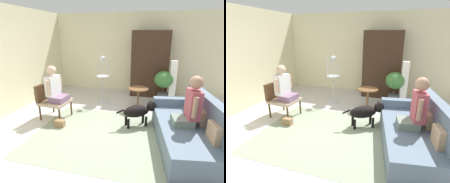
{
  "view_description": "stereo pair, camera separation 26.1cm",
  "coord_description": "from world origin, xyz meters",
  "views": [
    {
      "loc": [
        0.73,
        -3.36,
        1.98
      ],
      "look_at": [
        -0.11,
        0.01,
        0.87
      ],
      "focal_mm": 29.2,
      "sensor_mm": 36.0,
      "label": 1
    },
    {
      "loc": [
        0.98,
        -3.29,
        1.98
      ],
      "look_at": [
        -0.11,
        0.01,
        0.87
      ],
      "focal_mm": 29.2,
      "sensor_mm": 36.0,
      "label": 2
    }
  ],
  "objects": [
    {
      "name": "ground_plane",
      "position": [
        0.0,
        0.0,
        0.0
      ],
      "size": [
        7.1,
        7.1,
        0.0
      ],
      "primitive_type": "plane",
      "color": "beige"
    },
    {
      "name": "back_wall",
      "position": [
        0.0,
        3.02,
        1.33
      ],
      "size": [
        6.26,
        0.12,
        2.65
      ],
      "primitive_type": "cube",
      "color": "beige",
      "rests_on": "ground"
    },
    {
      "name": "left_wall",
      "position": [
        -2.89,
        0.3,
        1.33
      ],
      "size": [
        0.12,
        6.51,
        2.65
      ],
      "primitive_type": "cube",
      "color": "beige",
      "rests_on": "ground"
    },
    {
      "name": "area_rug",
      "position": [
        -0.07,
        -0.22,
        0.0
      ],
      "size": [
        3.14,
        2.28,
        0.01
      ],
      "primitive_type": "cube",
      "color": "gray",
      "rests_on": "ground"
    },
    {
      "name": "couch",
      "position": [
        1.38,
        -0.17,
        0.31
      ],
      "size": [
        1.22,
        2.1,
        0.92
      ],
      "color": "slate",
      "rests_on": "ground"
    },
    {
      "name": "armchair",
      "position": [
        -1.7,
        0.3,
        0.49
      ],
      "size": [
        0.7,
        0.66,
        0.84
      ],
      "color": "#4C331E",
      "rests_on": "ground"
    },
    {
      "name": "person_on_couch",
      "position": [
        1.34,
        -0.2,
        0.8
      ],
      "size": [
        0.46,
        0.5,
        0.9
      ],
      "color": "slate"
    },
    {
      "name": "person_on_armchair",
      "position": [
        -1.56,
        0.28,
        0.78
      ],
      "size": [
        0.45,
        0.54,
        0.84
      ],
      "color": "slate"
    },
    {
      "name": "round_end_table",
      "position": [
        0.29,
        1.35,
        0.36
      ],
      "size": [
        0.54,
        0.54,
        0.58
      ],
      "color": "brown",
      "rests_on": "ground"
    },
    {
      "name": "dog",
      "position": [
        0.42,
        0.36,
        0.36
      ],
      "size": [
        0.84,
        0.55,
        0.57
      ],
      "color": "black",
      "rests_on": "ground"
    },
    {
      "name": "bird_cage_stand",
      "position": [
        -0.78,
        1.61,
        0.67
      ],
      "size": [
        0.38,
        0.38,
        1.38
      ],
      "color": "silver",
      "rests_on": "ground"
    },
    {
      "name": "potted_plant",
      "position": [
        0.95,
        1.97,
        0.61
      ],
      "size": [
        0.54,
        0.54,
        0.95
      ],
      "color": "#4C5156",
      "rests_on": "ground"
    },
    {
      "name": "column_lamp",
      "position": [
        1.2,
        1.97,
        0.62
      ],
      "size": [
        0.2,
        0.2,
        1.26
      ],
      "color": "#4C4742",
      "rests_on": "ground"
    },
    {
      "name": "armoire_cabinet",
      "position": [
        0.51,
        2.61,
        1.04
      ],
      "size": [
        1.16,
        0.56,
        2.07
      ],
      "primitive_type": "cube",
      "color": "#382316",
      "rests_on": "ground"
    },
    {
      "name": "handbag",
      "position": [
        -1.27,
        -0.12,
        0.08
      ],
      "size": [
        0.22,
        0.12,
        0.16
      ],
      "primitive_type": "cube",
      "color": "#99724C",
      "rests_on": "ground"
    }
  ]
}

